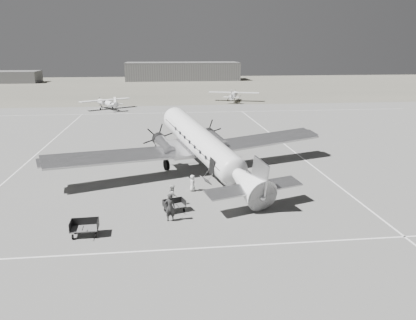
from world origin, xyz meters
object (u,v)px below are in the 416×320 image
object	(u,v)px
ground_crew	(170,207)
baggage_cart_far	(85,228)
dc3_airliner	(206,148)
passenger	(192,183)
baggage_cart_near	(174,206)
hangar_main	(183,71)
ramp_agent	(173,195)
shed_secondary	(12,77)
light_plane_right	(233,96)
light_plane_left	(107,104)

from	to	relation	value
ground_crew	baggage_cart_far	bearing A→B (deg)	17.98
dc3_airliner	passenger	xyz separation A→B (m)	(-1.55, -3.86, -2.06)
dc3_airliner	baggage_cart_near	distance (m)	9.16
baggage_cart_far	hangar_main	bearing A→B (deg)	81.75
ramp_agent	baggage_cart_far	bearing A→B (deg)	131.17
shed_secondary	light_plane_right	distance (m)	90.58
light_plane_right	baggage_cart_far	distance (m)	70.05
hangar_main	light_plane_left	xyz separation A→B (m)	(-19.24, -73.94, -2.21)
light_plane_right	passenger	bearing A→B (deg)	-87.03
ramp_agent	passenger	bearing A→B (deg)	-27.55
hangar_main	shed_secondary	distance (m)	60.22
light_plane_left	baggage_cart_near	world-z (taller)	light_plane_left
baggage_cart_far	dc3_airliner	bearing A→B (deg)	49.22
light_plane_left	passenger	world-z (taller)	light_plane_left
passenger	ramp_agent	bearing A→B (deg)	154.83
light_plane_left	baggage_cart_far	distance (m)	57.73
hangar_main	dc3_airliner	size ratio (longest dim) A/B	1.44
shed_secondary	baggage_cart_near	distance (m)	133.67
shed_secondary	ground_crew	world-z (taller)	shed_secondary
dc3_airliner	light_plane_left	bearing A→B (deg)	88.57
light_plane_left	baggage_cart_near	xyz separation A→B (m)	(11.48, -54.09, -0.62)
hangar_main	baggage_cart_far	size ratio (longest dim) A/B	22.26
baggage_cart_far	light_plane_right	bearing A→B (deg)	69.63
light_plane_right	baggage_cart_far	size ratio (longest dim) A/B	6.13
ramp_agent	light_plane_right	bearing A→B (deg)	-11.70
shed_secondary	dc3_airliner	size ratio (longest dim) A/B	0.62
baggage_cart_near	ground_crew	xyz separation A→B (m)	(-0.36, -1.63, 0.56)
hangar_main	passenger	xyz separation A→B (m)	(-6.04, -123.66, -2.58)
light_plane_left	passenger	xyz separation A→B (m)	(13.20, -49.72, -0.37)
ground_crew	shed_secondary	bearing A→B (deg)	-66.65
shed_secondary	passenger	world-z (taller)	shed_secondary
dc3_airliner	passenger	size ratio (longest dim) A/B	20.25
light_plane_left	passenger	size ratio (longest dim) A/B	7.27
light_plane_right	baggage_cart_far	bearing A→B (deg)	-91.67
light_plane_right	shed_secondary	bearing A→B (deg)	155.07
passenger	dc3_airliner	bearing A→B (deg)	-16.88
passenger	light_plane_left	bearing A→B (deg)	19.90
shed_secondary	ramp_agent	size ratio (longest dim) A/B	10.84
passenger	baggage_cart_near	bearing A→B (deg)	163.63
baggage_cart_far	passenger	size ratio (longest dim) A/B	1.31
passenger	baggage_cart_far	bearing A→B (deg)	140.28
baggage_cart_far	passenger	bearing A→B (deg)	42.96
ramp_agent	dc3_airliner	bearing A→B (deg)	-23.06
shed_secondary	ground_crew	bearing A→B (deg)	-67.40
shed_secondary	passenger	xyz separation A→B (m)	(53.96, -118.66, -1.28)
hangar_main	dc3_airliner	xyz separation A→B (m)	(-4.49, -119.79, -0.52)
hangar_main	ground_crew	world-z (taller)	hangar_main
light_plane_left	ground_crew	world-z (taller)	light_plane_left
ground_crew	ramp_agent	size ratio (longest dim) A/B	1.23
dc3_airliner	hangar_main	bearing A→B (deg)	68.59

